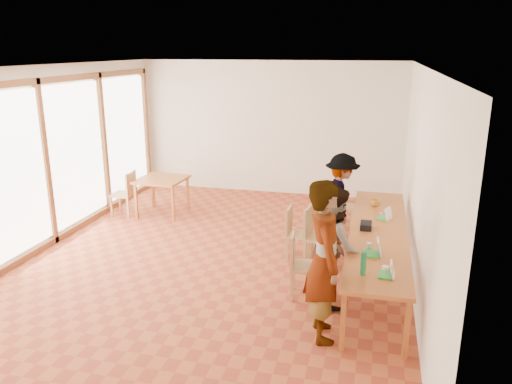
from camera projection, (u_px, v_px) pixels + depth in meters
ground at (216, 259)px, 8.01m from camera, size 8.00×8.00×0.00m
wall_back at (270, 128)px, 11.33m from camera, size 6.00×0.10×3.00m
wall_front at (50, 284)px, 3.87m from camera, size 6.00×0.10×3.00m
wall_right at (419, 180)px, 6.91m from camera, size 0.10×8.00×3.00m
window_wall at (44, 158)px, 8.28m from camera, size 0.10×8.00×3.00m
ceiling at (211, 65)px, 7.17m from camera, size 6.00×8.00×0.04m
communal_table at (378, 233)px, 7.14m from camera, size 0.80×4.00×0.75m
side_table at (162, 182)px, 10.00m from camera, size 0.90×0.90×0.75m
chair_near at (299, 258)px, 6.68m from camera, size 0.47×0.47×0.48m
chair_mid at (294, 227)px, 7.92m from camera, size 0.41×0.41×0.45m
chair_far at (314, 230)px, 7.69m from camera, size 0.48×0.48×0.49m
chair_empty at (342, 200)px, 9.41m from camera, size 0.44×0.44×0.43m
chair_spare at (127, 189)px, 9.96m from camera, size 0.43×0.43×0.48m
person_near at (325, 261)px, 5.63m from camera, size 0.63×0.79×1.90m
person_mid at (335, 246)px, 6.48m from camera, size 0.80×0.91×1.58m
person_far at (341, 198)px, 8.54m from camera, size 0.70×1.07×1.56m
laptop_near at (389, 273)px, 5.68m from camera, size 0.19×0.22×0.18m
laptop_mid at (375, 251)px, 6.27m from camera, size 0.23×0.26×0.21m
laptop_far at (386, 216)px, 7.58m from camera, size 0.26×0.27×0.19m
yellow_mug at (375, 203)px, 8.21m from camera, size 0.15×0.15×0.11m
green_bottle at (363, 263)px, 5.70m from camera, size 0.07×0.07×0.28m
clear_glass at (369, 246)px, 6.45m from camera, size 0.07×0.07×0.09m
condiment_cup at (385, 269)px, 5.83m from camera, size 0.08×0.08×0.06m
pink_phone at (381, 214)px, 7.83m from camera, size 0.05×0.10×0.01m
black_pouch at (366, 226)px, 7.19m from camera, size 0.16×0.26×0.09m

